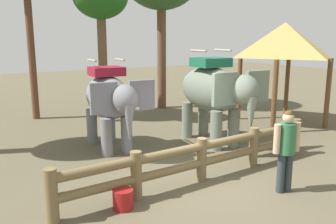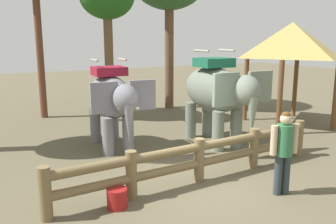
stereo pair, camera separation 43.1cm
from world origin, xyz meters
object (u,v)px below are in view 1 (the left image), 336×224
tree_deep_back (101,0)px  log_fence (202,156)px  tourist_woman_in_black (286,145)px  elephant_near_left (110,100)px  thatched_shelter (285,41)px  elephant_center (214,92)px  feed_bucket (123,199)px

tree_deep_back → log_fence: bearing=-92.7°
log_fence → tourist_woman_in_black: (1.20, -1.44, 0.46)m
elephant_near_left → tourist_woman_in_black: (2.09, -4.82, -0.47)m
tree_deep_back → thatched_shelter: bearing=-34.0°
thatched_shelter → tree_deep_back: bearing=146.0°
elephant_near_left → elephant_center: (3.05, -1.10, 0.14)m
thatched_shelter → feed_bucket: thatched_shelter is taller
log_fence → thatched_shelter: bearing=27.0°
log_fence → tourist_woman_in_black: bearing=-50.1°
tourist_woman_in_black → tree_deep_back: tree_deep_back is taller
tourist_woman_in_black → tree_deep_back: size_ratio=0.32×
elephant_center → tourist_woman_in_black: size_ratio=1.89×
elephant_near_left → thatched_shelter: thatched_shelter is taller
tree_deep_back → feed_bucket: 9.04m
tourist_woman_in_black → feed_bucket: bearing=162.2°
elephant_center → tree_deep_back: bearing=110.8°
thatched_shelter → elephant_center: bearing=-168.1°
log_fence → thatched_shelter: size_ratio=1.86×
elephant_near_left → feed_bucket: 4.17m
elephant_center → thatched_shelter: bearing=11.9°
elephant_near_left → elephant_center: size_ratio=0.92×
log_fence → elephant_center: (2.15, 2.28, 1.07)m
log_fence → elephant_center: elephant_center is taller
elephant_near_left → tourist_woman_in_black: bearing=-66.5°
elephant_near_left → feed_bucket: bearing=-108.9°
elephant_near_left → tourist_woman_in_black: 5.28m
elephant_near_left → thatched_shelter: bearing=-2.1°
tourist_woman_in_black → thatched_shelter: thatched_shelter is taller
feed_bucket → tree_deep_back: bearing=71.2°
log_fence → tree_deep_back: (0.34, 7.05, 4.14)m
tree_deep_back → feed_bucket: tree_deep_back is taller
thatched_shelter → tree_deep_back: size_ratio=0.67×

